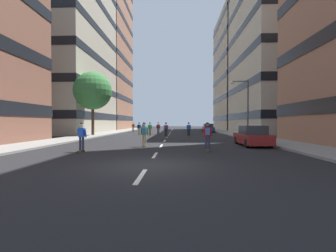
{
  "coord_description": "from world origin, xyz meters",
  "views": [
    {
      "loc": [
        1.2,
        -9.74,
        1.78
      ],
      "look_at": [
        0.0,
        21.23,
        1.29
      ],
      "focal_mm": 25.39,
      "sensor_mm": 36.0,
      "label": 1
    }
  ],
  "objects_px": {
    "parked_car_near": "(252,137)",
    "skater_5": "(139,128)",
    "parked_car_mid": "(208,128)",
    "skater_2": "(133,126)",
    "streetlamp_right": "(245,102)",
    "skater_9": "(158,127)",
    "street_tree_near": "(93,91)",
    "skater_6": "(207,135)",
    "skater_3": "(144,133)",
    "skater_1": "(143,127)",
    "skater_7": "(189,129)",
    "skater_0": "(82,135)",
    "skater_4": "(166,129)",
    "skater_8": "(150,128)"
  },
  "relations": [
    {
      "from": "skater_1",
      "to": "skater_6",
      "type": "xyz_separation_m",
      "value": [
        7.81,
        -26.65,
        0.0
      ]
    },
    {
      "from": "skater_1",
      "to": "skater_5",
      "type": "height_order",
      "value": "same"
    },
    {
      "from": "streetlamp_right",
      "to": "skater_9",
      "type": "height_order",
      "value": "streetlamp_right"
    },
    {
      "from": "skater_0",
      "to": "skater_6",
      "type": "distance_m",
      "value": 7.65
    },
    {
      "from": "skater_0",
      "to": "skater_2",
      "type": "xyz_separation_m",
      "value": [
        -2.18,
        28.4,
        0.03
      ]
    },
    {
      "from": "parked_car_near",
      "to": "skater_5",
      "type": "height_order",
      "value": "skater_5"
    },
    {
      "from": "parked_car_mid",
      "to": "street_tree_near",
      "type": "relative_size",
      "value": 0.54
    },
    {
      "from": "skater_2",
      "to": "skater_1",
      "type": "bearing_deg",
      "value": -25.98
    },
    {
      "from": "parked_car_mid",
      "to": "skater_8",
      "type": "xyz_separation_m",
      "value": [
        -9.42,
        -11.22,
        0.29
      ]
    },
    {
      "from": "parked_car_mid",
      "to": "skater_2",
      "type": "height_order",
      "value": "skater_2"
    },
    {
      "from": "skater_3",
      "to": "skater_9",
      "type": "height_order",
      "value": "same"
    },
    {
      "from": "skater_6",
      "to": "skater_4",
      "type": "bearing_deg",
      "value": 103.69
    },
    {
      "from": "streetlamp_right",
      "to": "skater_6",
      "type": "bearing_deg",
      "value": -114.41
    },
    {
      "from": "parked_car_near",
      "to": "skater_8",
      "type": "relative_size",
      "value": 2.47
    },
    {
      "from": "parked_car_mid",
      "to": "streetlamp_right",
      "type": "xyz_separation_m",
      "value": [
        2.19,
        -15.73,
        3.44
      ]
    },
    {
      "from": "skater_0",
      "to": "skater_9",
      "type": "distance_m",
      "value": 21.06
    },
    {
      "from": "parked_car_mid",
      "to": "skater_4",
      "type": "distance_m",
      "value": 17.28
    },
    {
      "from": "skater_1",
      "to": "skater_7",
      "type": "xyz_separation_m",
      "value": [
        7.37,
        -11.67,
        -0.03
      ]
    },
    {
      "from": "skater_8",
      "to": "skater_9",
      "type": "height_order",
      "value": "same"
    },
    {
      "from": "skater_8",
      "to": "skater_4",
      "type": "bearing_deg",
      "value": -62.01
    },
    {
      "from": "streetlamp_right",
      "to": "parked_car_mid",
      "type": "bearing_deg",
      "value": 97.94
    },
    {
      "from": "parked_car_mid",
      "to": "skater_7",
      "type": "distance_m",
      "value": 14.58
    },
    {
      "from": "skater_3",
      "to": "skater_1",
      "type": "bearing_deg",
      "value": 98.27
    },
    {
      "from": "skater_1",
      "to": "skater_6",
      "type": "height_order",
      "value": "same"
    },
    {
      "from": "skater_5",
      "to": "skater_8",
      "type": "xyz_separation_m",
      "value": [
        1.55,
        -0.3,
        -0.03
      ]
    },
    {
      "from": "skater_3",
      "to": "skater_7",
      "type": "height_order",
      "value": "same"
    },
    {
      "from": "parked_car_mid",
      "to": "skater_6",
      "type": "distance_m",
      "value": 29.17
    },
    {
      "from": "skater_4",
      "to": "skater_6",
      "type": "relative_size",
      "value": 1.0
    },
    {
      "from": "skater_3",
      "to": "skater_4",
      "type": "bearing_deg",
      "value": 84.25
    },
    {
      "from": "streetlamp_right",
      "to": "skater_8",
      "type": "distance_m",
      "value": 12.86
    },
    {
      "from": "skater_7",
      "to": "skater_8",
      "type": "xyz_separation_m",
      "value": [
        -5.2,
        2.73,
        0.0
      ]
    },
    {
      "from": "skater_4",
      "to": "skater_6",
      "type": "xyz_separation_m",
      "value": [
        3.2,
        -13.12,
        0.0
      ]
    },
    {
      "from": "parked_car_near",
      "to": "skater_9",
      "type": "relative_size",
      "value": 2.47
    },
    {
      "from": "streetlamp_right",
      "to": "parked_car_near",
      "type": "bearing_deg",
      "value": -102.56
    },
    {
      "from": "skater_6",
      "to": "street_tree_near",
      "type": "bearing_deg",
      "value": 129.36
    },
    {
      "from": "skater_5",
      "to": "skater_6",
      "type": "height_order",
      "value": "same"
    },
    {
      "from": "skater_3",
      "to": "skater_9",
      "type": "bearing_deg",
      "value": 91.26
    },
    {
      "from": "skater_1",
      "to": "skater_9",
      "type": "xyz_separation_m",
      "value": [
        3.14,
        -6.58,
        0.0
      ]
    },
    {
      "from": "street_tree_near",
      "to": "skater_8",
      "type": "bearing_deg",
      "value": 15.76
    },
    {
      "from": "skater_9",
      "to": "skater_5",
      "type": "bearing_deg",
      "value": -140.67
    },
    {
      "from": "skater_3",
      "to": "skater_6",
      "type": "relative_size",
      "value": 1.0
    },
    {
      "from": "parked_car_near",
      "to": "skater_8",
      "type": "xyz_separation_m",
      "value": [
        -9.42,
        14.36,
        0.29
      ]
    },
    {
      "from": "skater_9",
      "to": "skater_6",
      "type": "bearing_deg",
      "value": -76.91
    },
    {
      "from": "skater_2",
      "to": "skater_8",
      "type": "height_order",
      "value": "same"
    },
    {
      "from": "skater_4",
      "to": "skater_3",
      "type": "bearing_deg",
      "value": -95.75
    },
    {
      "from": "skater_3",
      "to": "skater_8",
      "type": "relative_size",
      "value": 1.0
    },
    {
      "from": "skater_7",
      "to": "skater_9",
      "type": "height_order",
      "value": "same"
    },
    {
      "from": "parked_car_mid",
      "to": "skater_3",
      "type": "bearing_deg",
      "value": -106.91
    },
    {
      "from": "skater_8",
      "to": "street_tree_near",
      "type": "bearing_deg",
      "value": -164.24
    },
    {
      "from": "parked_car_near",
      "to": "skater_1",
      "type": "bearing_deg",
      "value": 116.46
    }
  ]
}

